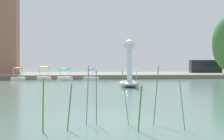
{
  "coord_description": "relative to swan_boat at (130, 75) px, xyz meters",
  "views": [
    {
      "loc": [
        -1.17,
        -9.1,
        1.48
      ],
      "look_at": [
        2.53,
        17.97,
        1.2
      ],
      "focal_mm": 53.05,
      "sensor_mm": 36.0,
      "label": 1
    }
  ],
  "objects": [
    {
      "name": "swan_boat",
      "position": [
        0.0,
        0.0,
        0.0
      ],
      "size": [
        2.04,
        3.17,
        3.37
      ],
      "color": "white",
      "rests_on": "ground_plane"
    },
    {
      "name": "pedal_boat_red",
      "position": [
        -9.54,
        11.95,
        -0.49
      ],
      "size": [
        1.79,
        2.39,
        1.41
      ],
      "color": "white",
      "rests_on": "ground_plane"
    },
    {
      "name": "pedal_boat_blue",
      "position": [
        -1.93,
        11.86,
        -0.5
      ],
      "size": [
        1.61,
        2.35,
        1.35
      ],
      "color": "white",
      "rests_on": "ground_plane"
    },
    {
      "name": "shore_bank_far",
      "position": [
        -3.31,
        25.66,
        -0.63
      ],
      "size": [
        149.54,
        23.15,
        0.51
      ],
      "primitive_type": "cube",
      "color": "slate",
      "rests_on": "ground_plane"
    },
    {
      "name": "pedal_boat_yellow",
      "position": [
        -6.87,
        11.96,
        -0.43
      ],
      "size": [
        1.65,
        2.44,
        1.53
      ],
      "color": "white",
      "rests_on": "ground_plane"
    },
    {
      "name": "pedal_boat_teal",
      "position": [
        -4.71,
        11.99,
        -0.48
      ],
      "size": [
        1.67,
        2.46,
        1.36
      ],
      "color": "white",
      "rests_on": "ground_plane"
    },
    {
      "name": "reed_clump_foreground",
      "position": [
        -3.6,
        -15.48,
        -0.25
      ],
      "size": [
        3.31,
        1.33,
        1.52
      ],
      "color": "#568E38",
      "rests_on": "ground_plane"
    },
    {
      "name": "parked_van",
      "position": [
        17.0,
        25.88,
        0.7
      ],
      "size": [
        4.94,
        2.63,
        1.98
      ],
      "color": "#1E232D",
      "rests_on": "shore_bank_far"
    },
    {
      "name": "ground_plane",
      "position": [
        -3.31,
        -14.29,
        -0.88
      ],
      "size": [
        470.41,
        470.41,
        0.0
      ],
      "primitive_type": "plane",
      "color": "#47665B"
    }
  ]
}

